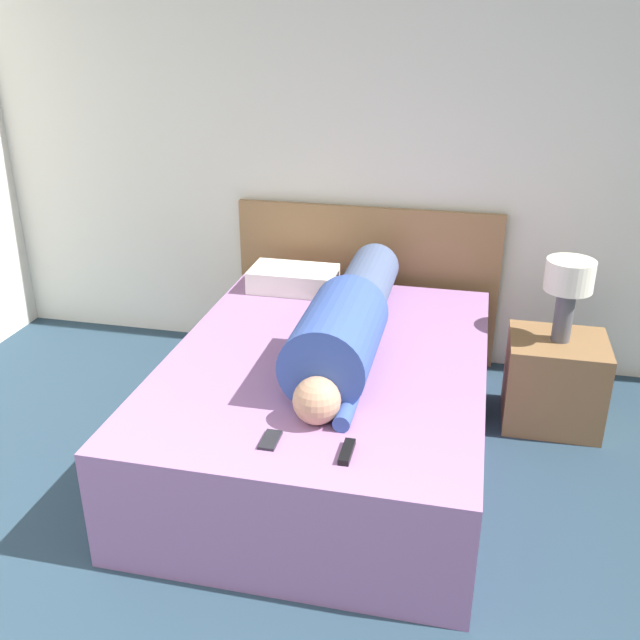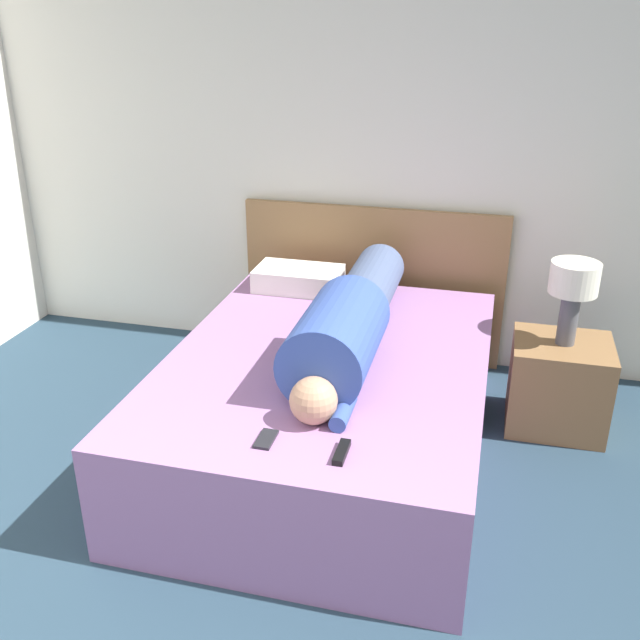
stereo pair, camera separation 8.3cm
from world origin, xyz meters
name	(u,v)px [view 2 (the right image)]	position (x,y,z in m)	size (l,w,h in m)	color
wall_back	(394,148)	(0.00, 3.46, 1.30)	(6.13, 0.06, 2.60)	silver
bed	(328,405)	(-0.09, 2.26, 0.27)	(1.48, 1.99, 0.53)	#936699
headboard	(372,284)	(-0.09, 3.39, 0.48)	(1.60, 0.04, 0.96)	olive
nightstand	(558,384)	(1.01, 2.81, 0.24)	(0.49, 0.43, 0.48)	brown
table_lamp	(573,287)	(1.01, 2.81, 0.79)	(0.24, 0.24, 0.43)	#4C4C51
person_lying	(349,322)	(-0.01, 2.33, 0.69)	(0.36, 1.61, 0.36)	tan
pillow_near_headboard	(299,279)	(-0.46, 3.07, 0.60)	(0.49, 0.29, 0.13)	silver
tv_remote	(342,452)	(0.15, 1.49, 0.54)	(0.04, 0.15, 0.02)	black
cell_phone	(266,439)	(-0.15, 1.51, 0.54)	(0.06, 0.13, 0.01)	black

